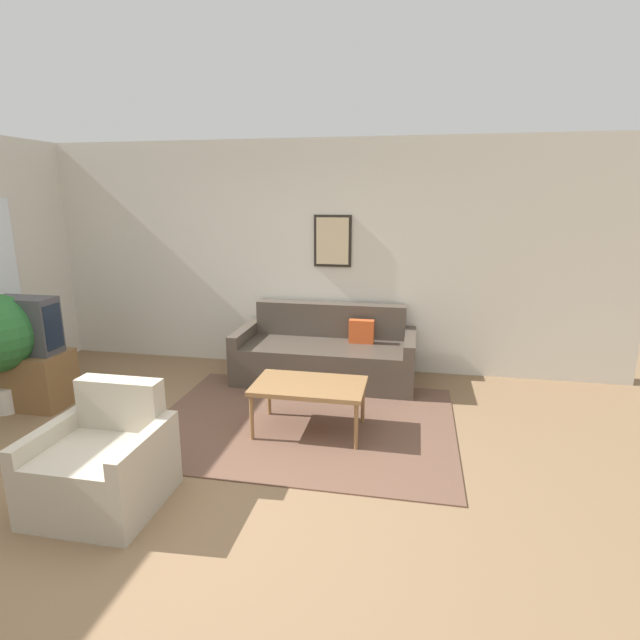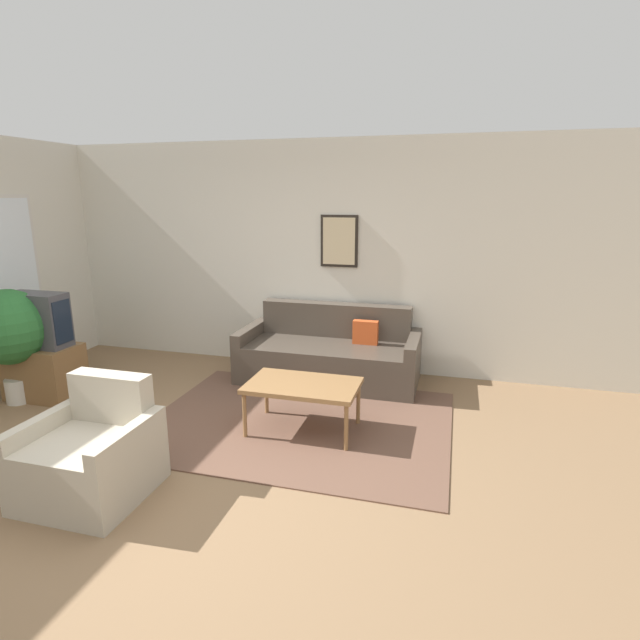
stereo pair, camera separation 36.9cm
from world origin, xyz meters
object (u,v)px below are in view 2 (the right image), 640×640
at_px(couch, 330,355).
at_px(tv, 38,320).
at_px(potted_plant_tall, 9,329).
at_px(coffee_table, 303,388).
at_px(armchair, 92,456).

distance_m(couch, tv, 3.09).
bearing_deg(potted_plant_tall, coffee_table, 2.83).
relative_size(couch, armchair, 2.51).
bearing_deg(couch, potted_plant_tall, -152.97).
bearing_deg(potted_plant_tall, couch, 27.03).
bearing_deg(potted_plant_tall, tv, 51.08).
xyz_separation_m(tv, armchair, (1.69, -1.36, -0.55)).
distance_m(couch, armchair, 2.85).
relative_size(coffee_table, armchair, 1.22).
xyz_separation_m(coffee_table, tv, (-2.85, 0.05, 0.42)).
height_order(couch, tv, tv).
bearing_deg(tv, armchair, -38.78).
bearing_deg(coffee_table, couch, 93.92).
distance_m(armchair, potted_plant_tall, 2.25).
bearing_deg(coffee_table, armchair, -131.43).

